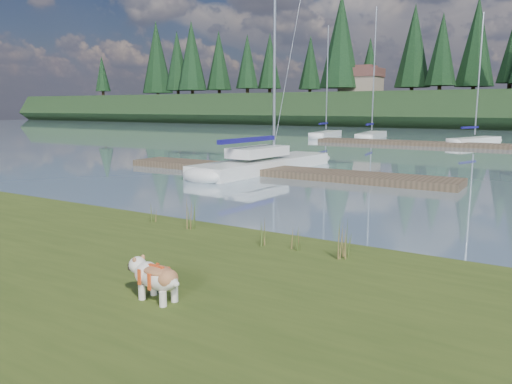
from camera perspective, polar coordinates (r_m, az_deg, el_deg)
The scene contains 22 objects.
ground at distance 41.42m, azimuth 21.74°, elevation 4.84°, with size 200.00×200.00×0.00m, color #7B94A5.
bank at distance 8.90m, azimuth -23.50°, elevation -9.97°, with size 60.00×9.00×0.35m, color #3C4C1A.
ridge at distance 84.00m, azimuth 26.98°, elevation 8.34°, with size 200.00×20.00×5.00m, color black.
bulldog at distance 7.24m, azimuth -11.34°, elevation -9.41°, with size 0.95×0.45×0.56m.
sailboat_main at distance 24.63m, azimuth 1.97°, elevation 3.61°, with size 2.85×10.33×14.53m.
dock_near at distance 22.75m, azimuth 2.31°, elevation 2.41°, with size 16.00×2.00×0.30m, color #4C3D2C.
dock_far at distance 41.12m, azimuth 24.50°, elevation 4.83°, with size 26.00×2.20×0.30m, color #4C3D2C.
sailboat_bg_0 at distance 51.39m, azimuth 8.19°, elevation 6.61°, with size 2.38×7.60×10.90m.
sailboat_bg_1 at distance 50.46m, azimuth 13.23°, elevation 6.40°, with size 2.67×8.41×12.31m.
sailboat_bg_2 at distance 44.91m, azimuth 24.05°, elevation 5.44°, with size 3.71×6.89×10.44m.
weed_0 at distance 11.22m, azimuth -7.37°, elevation -2.70°, with size 0.17×0.14×0.72m.
weed_1 at distance 9.86m, azimuth 0.48°, elevation -4.73°, with size 0.17×0.14×0.57m.
weed_2 at distance 9.05m, azimuth 9.71°, elevation -5.74°, with size 0.17×0.14×0.74m.
weed_3 at distance 12.06m, azimuth -11.85°, elevation -2.37°, with size 0.17×0.14×0.51m.
weed_4 at distance 9.58m, azimuth 4.67°, elevation -5.34°, with size 0.17×0.14×0.51m.
weed_5 at distance 9.26m, azimuth 10.19°, elevation -5.71°, with size 0.17×0.14×0.62m.
mud_lip at distance 11.86m, azimuth -5.82°, elevation -4.87°, with size 60.00×0.50×0.14m, color #33281C.
conifer_0 at distance 99.86m, azimuth -7.36°, elevation 15.19°, with size 5.72×5.72×14.15m.
conifer_1 at distance 94.61m, azimuth 1.59°, elevation 14.75°, with size 4.40×4.40×11.30m.
conifer_2 at distance 85.60m, azimuth 9.67°, elevation 16.66°, with size 6.60×6.60×16.05m.
conifer_3 at distance 84.88m, azimuth 20.46°, elevation 15.04°, with size 4.84×4.84×12.25m.
house_0 at distance 85.86m, azimuth 11.96°, elevation 12.40°, with size 6.30×5.30×4.65m.
Camera 1 is at (6.98, -10.71, 3.06)m, focal length 35.00 mm.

